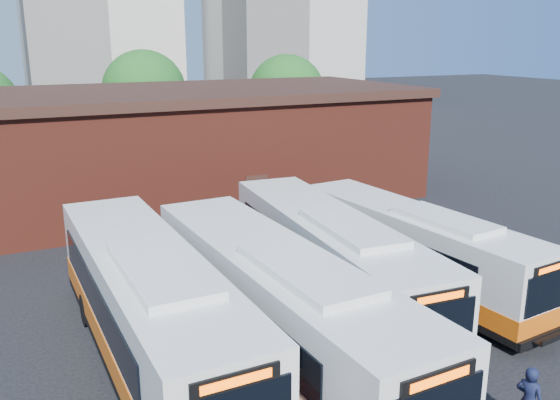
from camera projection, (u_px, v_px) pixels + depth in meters
name	position (u px, v px, depth m)	size (l,w,h in m)	color
ground	(350.00, 360.00, 17.38)	(220.00, 220.00, 0.00)	black
bus_west	(150.00, 313.00, 16.73)	(3.10, 13.36, 3.62)	silver
bus_midwest	(278.00, 313.00, 16.74)	(3.39, 13.37, 3.61)	silver
bus_mideast	(330.00, 264.00, 20.52)	(3.43, 12.88, 3.47)	silver
bus_east	(415.00, 251.00, 22.17)	(3.57, 11.73, 3.15)	silver
depot_building	(167.00, 145.00, 33.96)	(28.60, 12.60, 6.40)	maroon
tree_mid	(144.00, 92.00, 46.51)	(6.56, 6.56, 8.36)	#382314
tree_east	(287.00, 93.00, 48.51)	(6.24, 6.24, 7.96)	#382314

